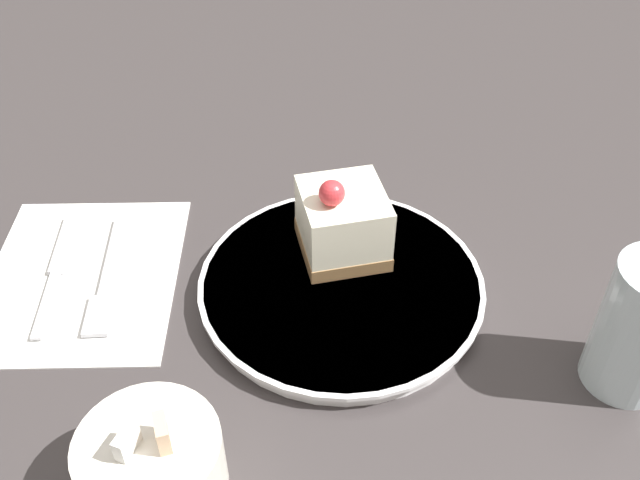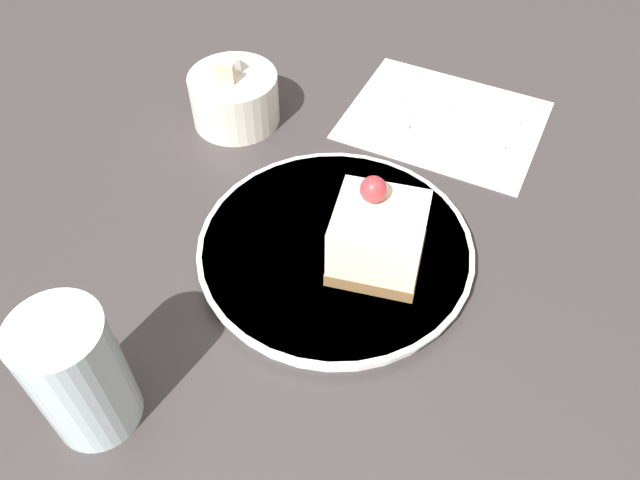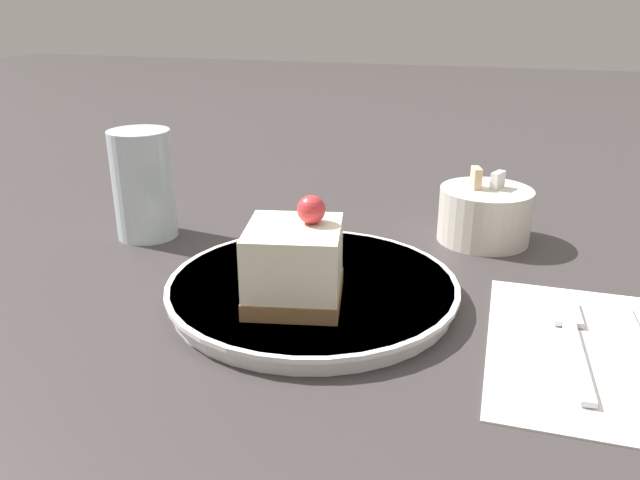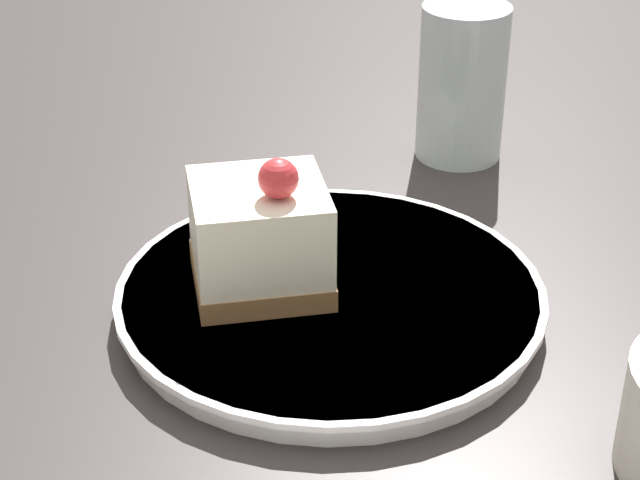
{
  "view_description": "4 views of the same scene",
  "coord_description": "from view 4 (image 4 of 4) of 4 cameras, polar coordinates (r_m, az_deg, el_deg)",
  "views": [
    {
      "loc": [
        -0.0,
        0.43,
        0.46
      ],
      "look_at": [
        -0.01,
        -0.03,
        0.05
      ],
      "focal_mm": 40.0,
      "sensor_mm": 36.0,
      "label": 1
    },
    {
      "loc": [
        -0.36,
        -0.17,
        0.45
      ],
      "look_at": [
        -0.04,
        -0.01,
        0.04
      ],
      "focal_mm": 35.0,
      "sensor_mm": 36.0,
      "label": 2
    },
    {
      "loc": [
        0.12,
        -0.48,
        0.25
      ],
      "look_at": [
        -0.02,
        -0.02,
        0.06
      ],
      "focal_mm": 35.0,
      "sensor_mm": 36.0,
      "label": 3
    },
    {
      "loc": [
        0.5,
        -0.01,
        0.35
      ],
      "look_at": [
        -0.02,
        -0.02,
        0.05
      ],
      "focal_mm": 60.0,
      "sensor_mm": 36.0,
      "label": 4
    }
  ],
  "objects": [
    {
      "name": "drinking_glass",
      "position": [
        0.81,
        7.58,
        8.31
      ],
      "size": [
        0.07,
        0.07,
        0.12
      ],
      "color": "silver",
      "rests_on": "ground_plane"
    },
    {
      "name": "ground_plane",
      "position": [
        0.62,
        1.81,
        -5.11
      ],
      "size": [
        4.0,
        4.0,
        0.0
      ],
      "primitive_type": "plane",
      "color": "#383333"
    },
    {
      "name": "cake_slice",
      "position": [
        0.61,
        -3.2,
        0.22
      ],
      "size": [
        0.09,
        0.09,
        0.09
      ],
      "rotation": [
        0.0,
        0.0,
        0.21
      ],
      "color": "olive",
      "rests_on": "plate"
    },
    {
      "name": "plate",
      "position": [
        0.63,
        0.56,
        -3.09
      ],
      "size": [
        0.25,
        0.25,
        0.02
      ],
      "color": "white",
      "rests_on": "ground_plane"
    }
  ]
}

